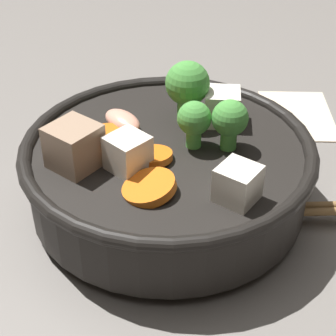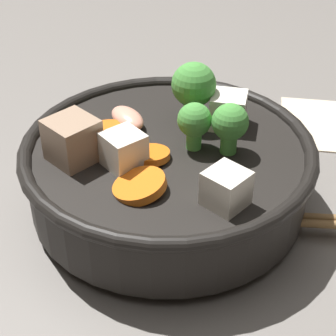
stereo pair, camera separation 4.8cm
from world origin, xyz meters
name	(u,v)px [view 2 (the right image)]	position (x,y,z in m)	size (l,w,h in m)	color
ground_plane	(168,206)	(0.00, 0.00, 0.00)	(3.00, 3.00, 0.00)	slate
stirfry_bowl	(168,165)	(0.00, 0.00, 0.04)	(0.25, 0.25, 0.12)	black
napkin	(317,123)	(-0.20, 0.08, 0.00)	(0.13, 0.11, 0.00)	beige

